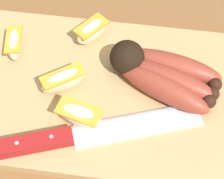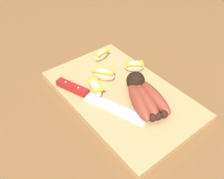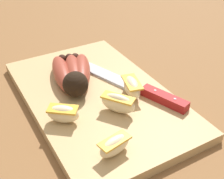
% 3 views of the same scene
% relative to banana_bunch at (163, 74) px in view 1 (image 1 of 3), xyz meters
% --- Properties ---
extents(ground_plane, '(6.00, 6.00, 0.00)m').
position_rel_banana_bunch_xyz_m(ground_plane, '(-0.05, -0.01, -0.04)').
color(ground_plane, brown).
extents(cutting_board, '(0.44, 0.27, 0.02)m').
position_rel_banana_bunch_xyz_m(cutting_board, '(-0.07, -0.02, -0.03)').
color(cutting_board, tan).
rests_on(cutting_board, ground_plane).
extents(banana_bunch, '(0.16, 0.12, 0.05)m').
position_rel_banana_bunch_xyz_m(banana_bunch, '(0.00, 0.00, 0.00)').
color(banana_bunch, black).
rests_on(banana_bunch, cutting_board).
extents(chefs_knife, '(0.27, 0.12, 0.02)m').
position_rel_banana_bunch_xyz_m(chefs_knife, '(-0.11, -0.11, -0.01)').
color(chefs_knife, silver).
rests_on(chefs_knife, cutting_board).
extents(apple_wedge_near, '(0.06, 0.06, 0.03)m').
position_rel_banana_bunch_xyz_m(apple_wedge_near, '(-0.12, 0.07, -0.00)').
color(apple_wedge_near, beige).
rests_on(apple_wedge_near, cutting_board).
extents(apple_wedge_middle, '(0.07, 0.04, 0.04)m').
position_rel_banana_bunch_xyz_m(apple_wedge_middle, '(-0.11, -0.08, -0.00)').
color(apple_wedge_middle, beige).
rests_on(apple_wedge_middle, cutting_board).
extents(apple_wedge_far, '(0.07, 0.06, 0.04)m').
position_rel_banana_bunch_xyz_m(apple_wedge_far, '(-0.14, -0.03, -0.00)').
color(apple_wedge_far, beige).
rests_on(apple_wedge_far, cutting_board).
extents(apple_wedge_extra, '(0.03, 0.06, 0.03)m').
position_rel_banana_bunch_xyz_m(apple_wedge_extra, '(-0.23, 0.03, -0.00)').
color(apple_wedge_extra, beige).
rests_on(apple_wedge_extra, cutting_board).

